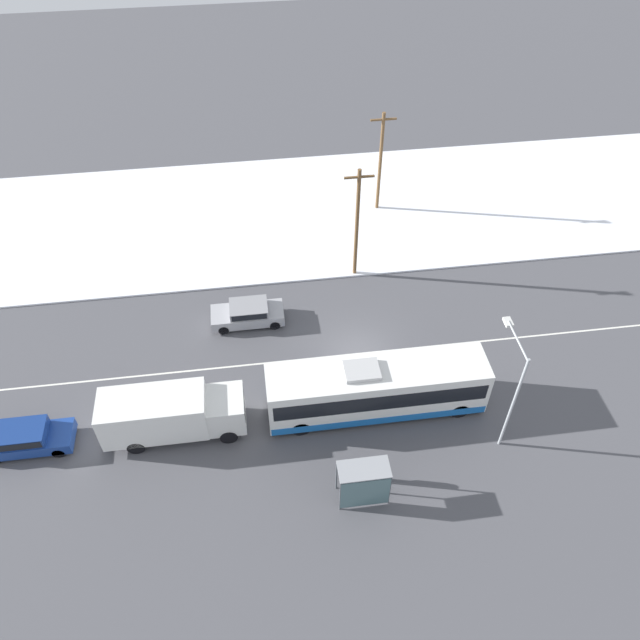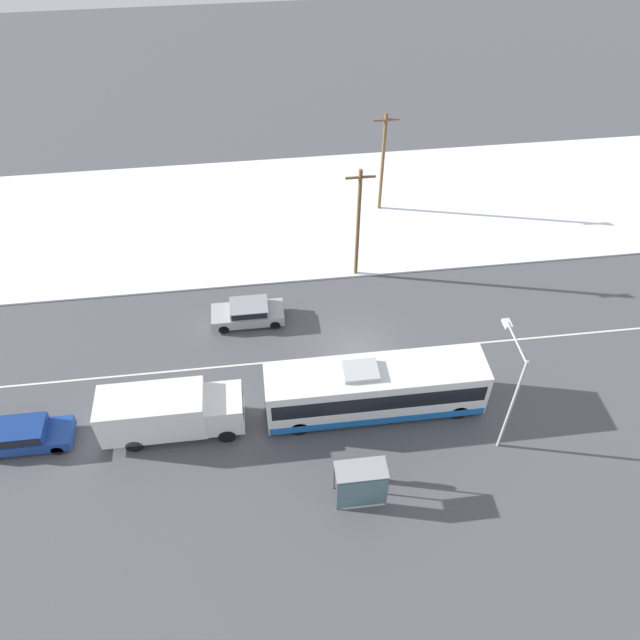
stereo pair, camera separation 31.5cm
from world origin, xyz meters
name	(u,v)px [view 1 (the left image)]	position (x,y,z in m)	size (l,w,h in m)	color
ground_plane	(357,354)	(0.00, 0.00, 0.00)	(120.00, 120.00, 0.00)	#4C4C51
snow_lot	(324,210)	(0.00, 14.43, 0.06)	(80.00, 15.31, 0.12)	white
lane_marking_center	(357,354)	(0.00, 0.00, 0.00)	(60.00, 0.12, 0.00)	silver
city_bus	(376,389)	(0.24, -3.96, 1.64)	(11.49, 2.57, 3.36)	white
box_truck	(170,413)	(-10.46, -4.08, 1.58)	(7.22, 2.30, 2.82)	silver
sedan_car	(248,313)	(-6.16, 3.51, 0.77)	(4.40, 1.80, 1.41)	#9E9EA3
parked_car_near_truck	(26,437)	(-17.77, -4.02, 0.80)	(4.44, 1.80, 1.47)	navy
pedestrian_at_stop	(376,467)	(-0.63, -8.24, 1.13)	(0.66, 0.29, 1.84)	#23232D
bus_shelter	(364,482)	(-1.40, -9.32, 1.66)	(2.41, 1.20, 2.40)	gray
streetlamp	(513,382)	(6.17, -6.44, 4.27)	(0.36, 2.92, 6.59)	#9EA3A8
utility_pole_roadside	(357,223)	(1.06, 7.08, 4.17)	(1.80, 0.24, 7.96)	brown
utility_pole_snowlot	(380,161)	(4.01, 14.23, 4.03)	(1.80, 0.24, 7.69)	brown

